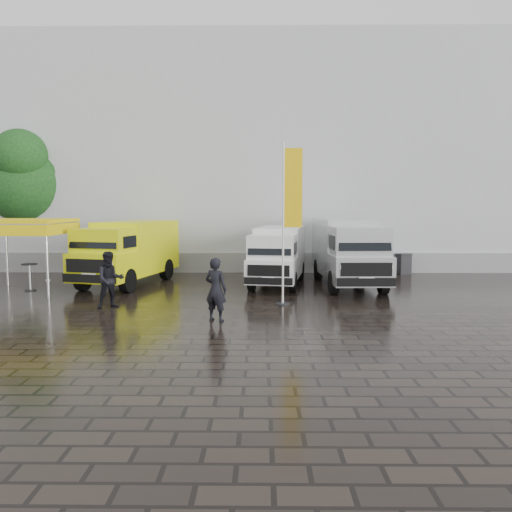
{
  "coord_description": "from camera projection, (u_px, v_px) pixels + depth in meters",
  "views": [
    {
      "loc": [
        -1.08,
        -16.97,
        3.36
      ],
      "look_at": [
        -1.3,
        2.2,
        1.42
      ],
      "focal_mm": 35.0,
      "sensor_mm": 36.0,
      "label": 1
    }
  ],
  "objects": [
    {
      "name": "canopy_tent",
      "position": [
        23.0,
        224.0,
        19.25
      ],
      "size": [
        3.21,
        3.21,
        2.83
      ],
      "color": "silver",
      "rests_on": "ground"
    },
    {
      "name": "van_silver",
      "position": [
        348.0,
        252.0,
        20.9
      ],
      "size": [
        2.37,
        6.54,
        2.8
      ],
      "primitive_type": null,
      "rotation": [
        0.0,
        0.0,
        0.03
      ],
      "color": "silver",
      "rests_on": "ground"
    },
    {
      "name": "flagpole",
      "position": [
        289.0,
        214.0,
        16.72
      ],
      "size": [
        0.88,
        0.5,
        5.48
      ],
      "color": "black",
      "rests_on": "ground"
    },
    {
      "name": "ground",
      "position": [
        293.0,
        303.0,
        17.21
      ],
      "size": [
        120.0,
        120.0,
        0.0
      ],
      "primitive_type": "plane",
      "color": "black",
      "rests_on": "ground"
    },
    {
      "name": "tree",
      "position": [
        25.0,
        179.0,
        25.72
      ],
      "size": [
        4.1,
        4.16,
        7.37
      ],
      "color": "black",
      "rests_on": "ground"
    },
    {
      "name": "van_white",
      "position": [
        278.0,
        256.0,
        21.26
      ],
      "size": [
        2.75,
        5.82,
        2.42
      ],
      "primitive_type": null,
      "rotation": [
        0.0,
        0.0,
        -0.16
      ],
      "color": "white",
      "rests_on": "ground"
    },
    {
      "name": "exhibition_hall",
      "position": [
        309.0,
        165.0,
        32.5
      ],
      "size": [
        44.0,
        16.0,
        12.0
      ],
      "primitive_type": "cube",
      "color": "silver",
      "rests_on": "ground"
    },
    {
      "name": "person_front",
      "position": [
        216.0,
        289.0,
        14.49
      ],
      "size": [
        0.8,
        0.68,
        1.87
      ],
      "primitive_type": "imported",
      "rotation": [
        0.0,
        0.0,
        2.73
      ],
      "color": "black",
      "rests_on": "ground"
    },
    {
      "name": "person_tent",
      "position": [
        110.0,
        280.0,
        16.39
      ],
      "size": [
        1.12,
        1.03,
        1.86
      ],
      "primitive_type": "imported",
      "rotation": [
        0.0,
        0.0,
        0.46
      ],
      "color": "black",
      "rests_on": "ground"
    },
    {
      "name": "hall_plinth",
      "position": [
        323.0,
        263.0,
        25.04
      ],
      "size": [
        44.0,
        0.15,
        1.0
      ],
      "primitive_type": "cube",
      "color": "gray",
      "rests_on": "ground"
    },
    {
      "name": "cocktail_table",
      "position": [
        30.0,
        277.0,
        19.74
      ],
      "size": [
        0.6,
        0.6,
        1.07
      ],
      "primitive_type": "cylinder",
      "color": "black",
      "rests_on": "ground"
    },
    {
      "name": "van_yellow",
      "position": [
        128.0,
        253.0,
        21.23
      ],
      "size": [
        3.52,
        6.15,
        2.67
      ],
      "primitive_type": null,
      "rotation": [
        0.0,
        0.0,
        -0.24
      ],
      "color": "#E3EE0C",
      "rests_on": "ground"
    },
    {
      "name": "wheelie_bin",
      "position": [
        403.0,
        264.0,
        24.57
      ],
      "size": [
        0.74,
        0.74,
        1.02
      ],
      "primitive_type": "cube",
      "rotation": [
        0.0,
        0.0,
        0.24
      ],
      "color": "black",
      "rests_on": "ground"
    }
  ]
}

